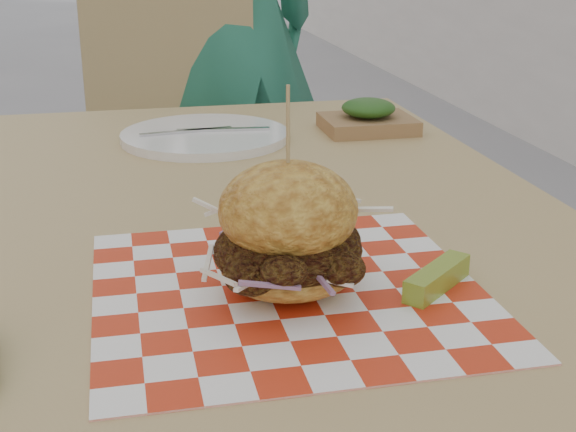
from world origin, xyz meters
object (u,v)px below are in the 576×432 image
Objects in this scene: diner at (224,20)px; sandwich at (288,236)px; patio_chair at (174,154)px; patio_table at (238,265)px.

diner is 8.79× the size of sandwich.
sandwich is (0.02, -1.24, 0.25)m from patio_chair.
diner is 0.40m from patio_chair.
patio_table is 0.28m from sandwich.
patio_chair is at bearing 90.72° from sandwich.
diner reaches higher than sandwich.
diner is 1.46m from sandwich.
patio_chair is (-0.16, -0.21, -0.30)m from diner.
patio_table is 6.22× the size of sandwich.
sandwich is (0.01, -0.25, 0.13)m from patio_table.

